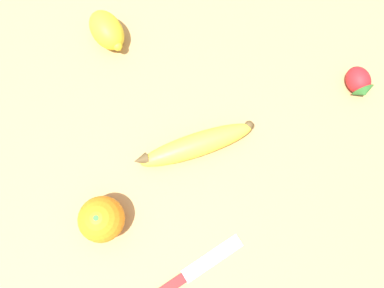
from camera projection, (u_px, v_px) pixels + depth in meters
The scene contains 6 objects.
ground_plane at pixel (196, 148), 0.65m from camera, with size 3.00×3.00×0.00m, color tan.
banana at pixel (194, 143), 0.63m from camera, with size 0.17×0.17×0.04m.
orange at pixel (102, 219), 0.58m from camera, with size 0.07×0.07×0.07m.
strawberry at pixel (359, 82), 0.66m from camera, with size 0.07×0.07×0.04m.
lemon at pixel (107, 30), 0.67m from camera, with size 0.09×0.10×0.05m.
paring_knife at pixel (186, 276), 0.59m from camera, with size 0.18×0.11×0.01m.
Camera 1 is at (0.14, 0.06, 0.63)m, focal length 35.00 mm.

